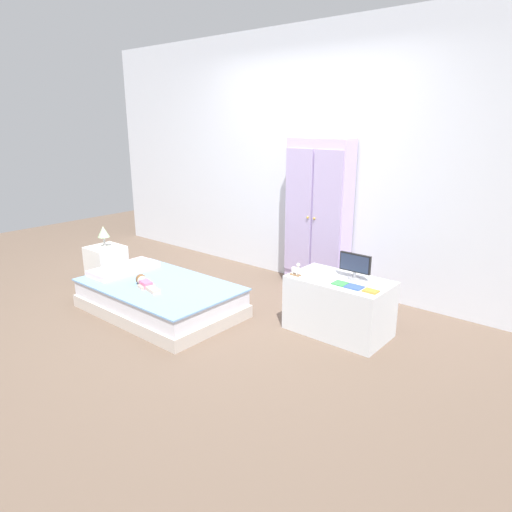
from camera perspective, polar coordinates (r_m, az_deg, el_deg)
The scene contains 14 objects.
ground_plane at distance 4.21m, azimuth -6.30°, elevation -8.27°, with size 10.00×10.00×0.02m, color brown.
back_wall at distance 5.05m, azimuth 6.47°, elevation 11.88°, with size 6.40×0.05×2.70m, color silver.
bed at distance 4.45m, azimuth -11.86°, elevation -5.11°, with size 1.51×0.93×0.28m.
pillow at distance 4.82m, azimuth -16.09°, elevation -1.55°, with size 0.32×0.67×0.06m, color silver.
doll at distance 4.35m, azimuth -13.75°, elevation -3.19°, with size 0.39×0.16×0.10m.
nightstand at distance 5.28m, azimuth -18.08°, elevation -1.19°, with size 0.35×0.35×0.44m, color white.
table_lamp at distance 5.18m, azimuth -18.44°, elevation 2.78°, with size 0.12×0.12×0.23m.
wardrobe at distance 4.85m, azimuth 7.74°, elevation 4.98°, with size 0.69×0.27×1.58m.
tv_stand at distance 3.96m, azimuth 10.26°, elevation -6.13°, with size 0.84×0.48×0.48m, color silver.
tv_monitor at distance 3.87m, azimuth 12.21°, elevation -1.01°, with size 0.28×0.10×0.22m.
rocking_horse_toy at distance 3.90m, azimuth 5.03°, elevation -1.69°, with size 0.10×0.04×0.12m.
book_green at distance 3.76m, azimuth 10.44°, elevation -3.38°, with size 0.11×0.11×0.01m, color #429E51.
book_blue at distance 3.70m, azimuth 12.12°, elevation -3.79°, with size 0.13×0.11×0.01m, color blue.
book_orange at distance 3.64m, azimuth 14.10°, elevation -4.25°, with size 0.11×0.09×0.01m, color orange.
Camera 1 is at (2.80, -2.61, 1.75)m, focal length 32.16 mm.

